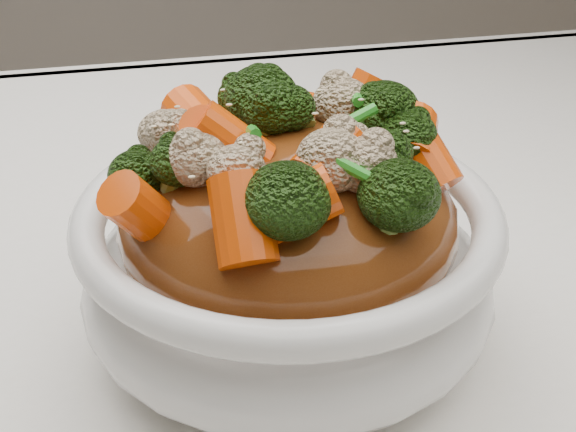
{
  "coord_description": "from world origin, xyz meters",
  "views": [
    {
      "loc": [
        -0.11,
        -0.36,
        1.02
      ],
      "look_at": [
        -0.04,
        -0.03,
        0.82
      ],
      "focal_mm": 50.0,
      "sensor_mm": 36.0,
      "label": 1
    }
  ],
  "objects": [
    {
      "name": "sauce_base",
      "position": [
        -0.04,
        -0.03,
        0.82
      ],
      "size": [
        0.18,
        0.18,
        0.09
      ],
      "primitive_type": "ellipsoid",
      "rotation": [
        0.0,
        0.0,
        -0.08
      ],
      "color": "#612F10",
      "rests_on": "bowl"
    },
    {
      "name": "sesame_seeds",
      "position": [
        -0.04,
        -0.03,
        0.88
      ],
      "size": [
        0.16,
        0.16,
        0.01
      ],
      "primitive_type": null,
      "rotation": [
        0.0,
        0.0,
        -0.08
      ],
      "color": "beige",
      "rests_on": "sauce_base"
    },
    {
      "name": "carrots",
      "position": [
        -0.04,
        -0.03,
        0.88
      ],
      "size": [
        0.18,
        0.18,
        0.05
      ],
      "primitive_type": null,
      "rotation": [
        0.0,
        0.0,
        -0.08
      ],
      "color": "#E34A07",
      "rests_on": "sauce_base"
    },
    {
      "name": "tablecloth",
      "position": [
        0.0,
        0.0,
        0.73
      ],
      "size": [
        1.2,
        0.8,
        0.04
      ],
      "primitive_type": "cube",
      "color": "white",
      "rests_on": "dining_table"
    },
    {
      "name": "cauliflower",
      "position": [
        -0.04,
        -0.03,
        0.88
      ],
      "size": [
        0.18,
        0.18,
        0.03
      ],
      "primitive_type": null,
      "rotation": [
        0.0,
        0.0,
        -0.08
      ],
      "color": "#CBB18A",
      "rests_on": "sauce_base"
    },
    {
      "name": "broccoli",
      "position": [
        -0.04,
        -0.03,
        0.88
      ],
      "size": [
        0.18,
        0.18,
        0.04
      ],
      "primitive_type": null,
      "rotation": [
        0.0,
        0.0,
        -0.08
      ],
      "color": "black",
      "rests_on": "sauce_base"
    },
    {
      "name": "scallions",
      "position": [
        -0.04,
        -0.03,
        0.88
      ],
      "size": [
        0.13,
        0.13,
        0.02
      ],
      "primitive_type": null,
      "rotation": [
        0.0,
        0.0,
        -0.08
      ],
      "color": "#258D20",
      "rests_on": "sauce_base"
    },
    {
      "name": "bowl",
      "position": [
        -0.04,
        -0.03,
        0.79
      ],
      "size": [
        0.22,
        0.22,
        0.08
      ],
      "primitive_type": null,
      "rotation": [
        0.0,
        0.0,
        -0.08
      ],
      "color": "white",
      "rests_on": "tablecloth"
    }
  ]
}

